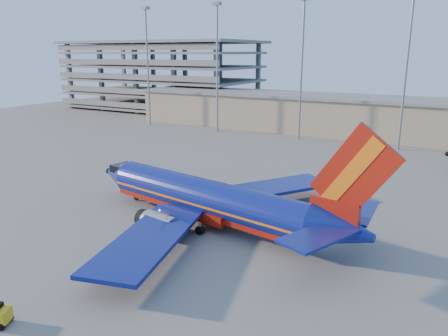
{
  "coord_description": "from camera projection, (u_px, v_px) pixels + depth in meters",
  "views": [
    {
      "loc": [
        26.18,
        -41.28,
        18.06
      ],
      "look_at": [
        0.16,
        4.67,
        4.0
      ],
      "focal_mm": 35.0,
      "sensor_mm": 36.0,
      "label": 1
    }
  ],
  "objects": [
    {
      "name": "ground",
      "position": [
        203.0,
        209.0,
        51.82
      ],
      "size": [
        220.0,
        220.0,
        0.0
      ],
      "primitive_type": "plane",
      "color": "slate",
      "rests_on": "ground"
    },
    {
      "name": "terminal_building",
      "position": [
        384.0,
        117.0,
        94.72
      ],
      "size": [
        122.0,
        16.0,
        8.5
      ],
      "color": "gray",
      "rests_on": "ground"
    },
    {
      "name": "parking_garage",
      "position": [
        162.0,
        72.0,
        140.59
      ],
      "size": [
        62.0,
        32.0,
        21.4
      ],
      "color": "slate",
      "rests_on": "ground"
    },
    {
      "name": "light_mast_row",
      "position": [
        352.0,
        55.0,
        83.61
      ],
      "size": [
        101.6,
        1.6,
        28.65
      ],
      "color": "gray",
      "rests_on": "ground"
    },
    {
      "name": "aircraft_main",
      "position": [
        212.0,
        201.0,
        46.54
      ],
      "size": [
        37.35,
        35.65,
        12.72
      ],
      "rotation": [
        0.0,
        0.0,
        -0.17
      ],
      "color": "navy",
      "rests_on": "ground"
    },
    {
      "name": "luggage_pile",
      "position": [
        113.0,
        259.0,
        38.9
      ],
      "size": [
        4.39,
        3.24,
        0.52
      ],
      "color": "black",
      "rests_on": "ground"
    }
  ]
}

